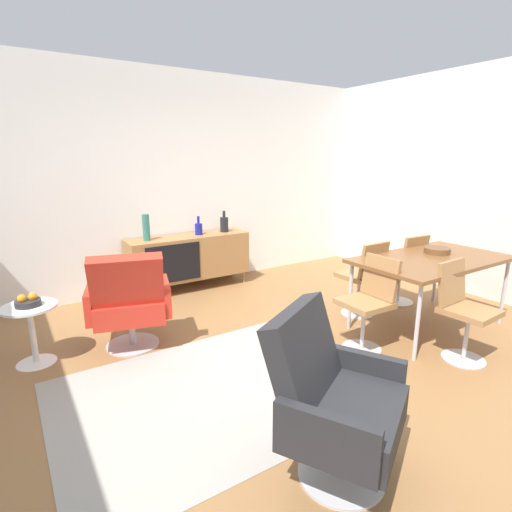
# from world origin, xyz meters

# --- Properties ---
(ground_plane) EXTENTS (8.32, 8.32, 0.00)m
(ground_plane) POSITION_xyz_m (0.00, 0.00, 0.00)
(ground_plane) COLOR olive
(wall_back) EXTENTS (6.80, 0.12, 2.80)m
(wall_back) POSITION_xyz_m (0.00, 2.60, 1.40)
(wall_back) COLOR white
(wall_back) RESTS_ON ground_plane
(wall_right) EXTENTS (0.12, 5.60, 2.80)m
(wall_right) POSITION_xyz_m (3.20, 0.00, 1.40)
(wall_right) COLOR white
(wall_right) RESTS_ON ground_plane
(sideboard) EXTENTS (1.60, 0.45, 0.72)m
(sideboard) POSITION_xyz_m (0.19, 2.30, 0.44)
(sideboard) COLOR olive
(sideboard) RESTS_ON ground_plane
(vase_cobalt) EXTENTS (0.10, 0.10, 0.25)m
(vase_cobalt) POSITION_xyz_m (0.34, 2.30, 0.80)
(vase_cobalt) COLOR navy
(vase_cobalt) RESTS_ON sideboard
(vase_sculptural_dark) EXTENTS (0.09, 0.09, 0.33)m
(vase_sculptural_dark) POSITION_xyz_m (-0.36, 2.30, 0.88)
(vase_sculptural_dark) COLOR #337266
(vase_sculptural_dark) RESTS_ON sideboard
(vase_ceramic_small) EXTENTS (0.11, 0.11, 0.29)m
(vase_ceramic_small) POSITION_xyz_m (0.73, 2.30, 0.83)
(vase_ceramic_small) COLOR black
(vase_ceramic_small) RESTS_ON sideboard
(dining_table) EXTENTS (1.60, 0.90, 0.74)m
(dining_table) POSITION_xyz_m (1.76, -0.18, 0.70)
(dining_table) COLOR brown
(dining_table) RESTS_ON ground_plane
(wooden_bowl_on_table) EXTENTS (0.26, 0.26, 0.06)m
(wooden_bowl_on_table) POSITION_xyz_m (1.97, -0.09, 0.77)
(wooden_bowl_on_table) COLOR brown
(wooden_bowl_on_table) RESTS_ON dining_table
(dining_chair_back_left) EXTENTS (0.41, 0.43, 0.86)m
(dining_chair_back_left) POSITION_xyz_m (1.41, 0.38, 0.47)
(dining_chair_back_left) COLOR #9E7042
(dining_chair_back_left) RESTS_ON ground_plane
(dining_chair_front_left) EXTENTS (0.42, 0.45, 0.86)m
(dining_chair_front_left) POSITION_xyz_m (1.41, -0.74, 0.47)
(dining_chair_front_left) COLOR #9E7042
(dining_chair_front_left) RESTS_ON ground_plane
(dining_chair_near_window) EXTENTS (0.43, 0.41, 0.86)m
(dining_chair_near_window) POSITION_xyz_m (0.87, -0.18, 0.47)
(dining_chair_near_window) COLOR #9E7042
(dining_chair_near_window) RESTS_ON ground_plane
(dining_chair_back_right) EXTENTS (0.42, 0.44, 0.86)m
(dining_chair_back_right) POSITION_xyz_m (2.11, 0.38, 0.47)
(dining_chair_back_right) COLOR #9E7042
(dining_chair_back_right) RESTS_ON ground_plane
(lounge_chair_red) EXTENTS (0.83, 0.79, 0.95)m
(lounge_chair_red) POSITION_xyz_m (-0.96, 0.98, 0.47)
(lounge_chair_red) COLOR red
(lounge_chair_red) RESTS_ON ground_plane
(armchair_black_shell) EXTENTS (0.88, 0.87, 0.95)m
(armchair_black_shell) POSITION_xyz_m (-0.45, -1.10, 0.47)
(armchair_black_shell) COLOR #262628
(armchair_black_shell) RESTS_ON ground_plane
(side_table_round) EXTENTS (0.44, 0.44, 0.52)m
(side_table_round) POSITION_xyz_m (-1.73, 1.17, 0.32)
(side_table_round) COLOR white
(side_table_round) RESTS_ON ground_plane
(fruit_bowl) EXTENTS (0.20, 0.20, 0.11)m
(fruit_bowl) POSITION_xyz_m (-1.73, 1.17, 0.56)
(fruit_bowl) COLOR #262628
(fruit_bowl) RESTS_ON side_table_round
(area_rug) EXTENTS (2.20, 1.70, 0.01)m
(area_rug) POSITION_xyz_m (-0.68, -0.06, 0.00)
(area_rug) COLOR gray
(area_rug) RESTS_ON ground_plane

